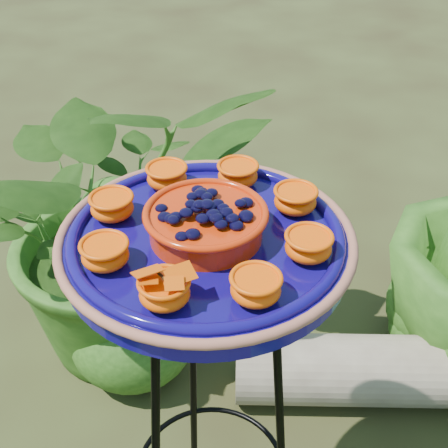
{
  "coord_description": "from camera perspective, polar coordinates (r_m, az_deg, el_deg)",
  "views": [
    {
      "loc": [
        0.05,
        -0.88,
        1.49
      ],
      "look_at": [
        -0.03,
        -0.11,
        0.94
      ],
      "focal_mm": 50.0,
      "sensor_mm": 36.0,
      "label": 1
    }
  ],
  "objects": [
    {
      "name": "driftwood_log",
      "position": [
        1.88,
        10.8,
        -12.97
      ],
      "size": [
        0.63,
        0.26,
        0.21
      ],
      "primitive_type": "cylinder",
      "rotation": [
        0.0,
        1.57,
        0.09
      ],
      "color": "tan",
      "rests_on": "ground"
    },
    {
      "name": "tripod_stand",
      "position": [
        1.23,
        -1.33,
        -15.69
      ],
      "size": [
        0.41,
        0.41,
        0.87
      ],
      "rotation": [
        0.0,
        0.0,
        0.39
      ],
      "color": "black",
      "rests_on": "ground"
    },
    {
      "name": "feeder_dish",
      "position": [
        0.96,
        -1.65,
        -1.22
      ],
      "size": [
        0.58,
        0.58,
        0.1
      ],
      "rotation": [
        0.0,
        0.0,
        0.39
      ],
      "color": "#0E075B",
      "rests_on": "tripod_stand"
    },
    {
      "name": "shrub_back_left",
      "position": [
        1.81,
        -9.9,
        0.69
      ],
      "size": [
        1.09,
        1.04,
        0.94
      ],
      "primitive_type": "imported",
      "rotation": [
        0.0,
        0.0,
        0.47
      ],
      "color": "#224813",
      "rests_on": "ground"
    }
  ]
}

